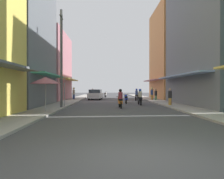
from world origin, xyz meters
The scene contains 21 objects.
ground_plane centered at (0.00, 20.90, 0.00)m, with size 109.57×109.57×0.00m, color #424244.
sidewalk_left centered at (-5.32, 20.90, 0.06)m, with size 2.11×57.80×0.12m, color #9E9991.
sidewalk_right centered at (5.32, 20.90, 0.06)m, with size 2.11×57.80×0.12m, color #9E9991.
building_left_mid centered at (-9.37, 15.18, 8.05)m, with size 7.05×8.94×16.11m.
building_left_far centered at (-9.36, 25.54, 4.50)m, with size 7.05×10.26×9.01m.
building_right_mid centered at (9.37, 15.75, 8.00)m, with size 7.05×13.39×16.01m.
building_right_far centered at (9.37, 28.29, 6.71)m, with size 7.05×10.02×13.44m.
motorbike_black centered at (2.34, 16.74, 0.70)m, with size 0.55×1.81×1.58m.
motorbike_blue centered at (1.16, 18.69, 0.50)m, with size 0.55×1.81×0.96m.
motorbike_maroon centered at (-3.18, 32.07, 0.70)m, with size 0.55×1.81×1.58m.
motorbike_white centered at (-1.09, 35.16, 0.50)m, with size 0.55×1.81×0.96m.
motorbike_silver centered at (3.11, 24.67, 0.70)m, with size 0.78×1.73×1.58m.
motorbike_orange centered at (0.22, 13.31, 0.70)m, with size 0.55×1.81×1.58m.
parked_car centered at (-2.48, 27.14, 0.74)m, with size 2.11×4.24×1.45m.
pedestrian_midway centered at (5.35, 23.40, 0.77)m, with size 0.34×0.34×1.55m.
pedestrian_foreground centered at (-5.40, 25.98, 0.99)m, with size 0.44×0.44×1.76m.
pedestrian_crossing centered at (5.06, 24.43, 0.97)m, with size 0.44×0.44×1.73m.
pedestrian_far centered at (4.82, 15.03, 0.81)m, with size 0.34×0.34×1.63m.
vendor_umbrella centered at (-4.85, 9.47, 2.15)m, with size 2.04×2.04×2.37m.
utility_pole centered at (-4.51, 12.93, 4.04)m, with size 0.20×1.20×7.91m.
street_sign_no_entry centered at (-4.41, 13.68, 1.72)m, with size 0.07×0.60×2.65m.
Camera 1 is at (-0.89, -5.42, 1.65)m, focal length 36.66 mm.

